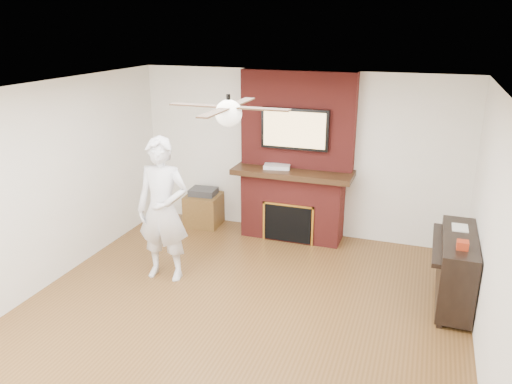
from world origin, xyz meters
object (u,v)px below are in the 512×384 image
(person, at_px, (163,210))
(side_table, at_px, (204,208))
(fireplace, at_px, (294,174))
(piano, at_px, (456,267))

(person, bearing_deg, side_table, 93.46)
(fireplace, relative_size, person, 1.35)
(fireplace, distance_m, person, 2.20)
(person, bearing_deg, piano, 3.28)
(side_table, bearing_deg, fireplace, -0.87)
(fireplace, xyz_separation_m, person, (-1.20, -1.84, -0.07))
(side_table, bearing_deg, person, -84.45)
(fireplace, distance_m, side_table, 1.65)
(person, distance_m, side_table, 1.90)
(fireplace, height_order, piano, fireplace)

